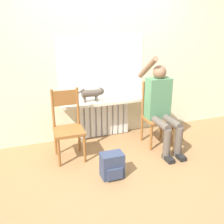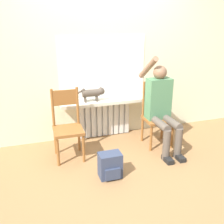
# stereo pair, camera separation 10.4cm
# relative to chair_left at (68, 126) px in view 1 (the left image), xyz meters

# --- Properties ---
(ground_plane) EXTENTS (12.00, 12.00, 0.00)m
(ground_plane) POSITION_rel_chair_left_xyz_m (0.66, -0.64, -0.46)
(ground_plane) COLOR olive
(wall_with_window) EXTENTS (7.00, 0.06, 2.70)m
(wall_with_window) POSITION_rel_chair_left_xyz_m (0.66, 0.59, 0.89)
(wall_with_window) COLOR beige
(wall_with_window) RESTS_ON ground_plane
(radiator) EXTENTS (0.84, 0.08, 0.59)m
(radiator) POSITION_rel_chair_left_xyz_m (0.66, 0.51, -0.17)
(radiator) COLOR silver
(radiator) RESTS_ON ground_plane
(windowsill) EXTENTS (1.40, 0.29, 0.05)m
(windowsill) POSITION_rel_chair_left_xyz_m (0.66, 0.41, 0.15)
(windowsill) COLOR beige
(windowsill) RESTS_ON radiator
(window_glass) EXTENTS (1.34, 0.01, 0.93)m
(window_glass) POSITION_rel_chair_left_xyz_m (0.66, 0.55, 0.64)
(window_glass) COLOR white
(window_glass) RESTS_ON windowsill
(chair_left) EXTENTS (0.39, 0.39, 0.94)m
(chair_left) POSITION_rel_chair_left_xyz_m (0.00, 0.00, 0.00)
(chair_left) COLOR brown
(chair_left) RESTS_ON ground_plane
(chair_right) EXTENTS (0.40, 0.40, 0.94)m
(chair_right) POSITION_rel_chair_left_xyz_m (1.32, -0.00, 0.00)
(chair_right) COLOR brown
(chair_right) RESTS_ON ground_plane
(person) EXTENTS (0.36, 1.02, 1.34)m
(person) POSITION_rel_chair_left_xyz_m (1.32, -0.13, 0.19)
(person) COLOR brown
(person) RESTS_ON ground_plane
(cat) EXTENTS (0.46, 0.11, 0.21)m
(cat) POSITION_rel_chair_left_xyz_m (0.46, 0.39, 0.30)
(cat) COLOR #4C4238
(cat) RESTS_ON windowsill
(backpack) EXTENTS (0.27, 0.21, 0.31)m
(backpack) POSITION_rel_chair_left_xyz_m (0.39, -0.66, -0.31)
(backpack) COLOR #333D56
(backpack) RESTS_ON ground_plane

